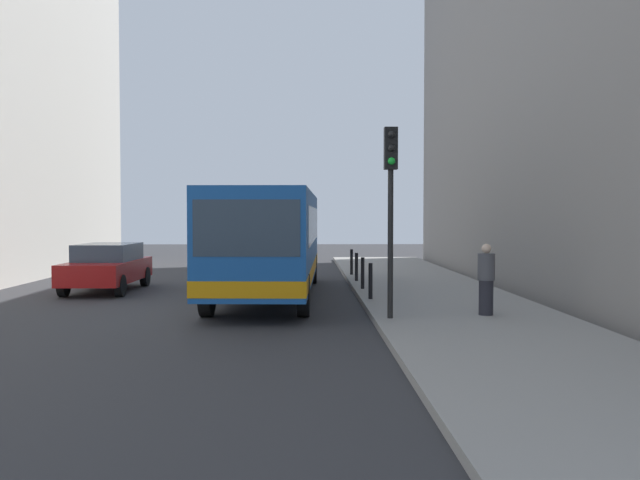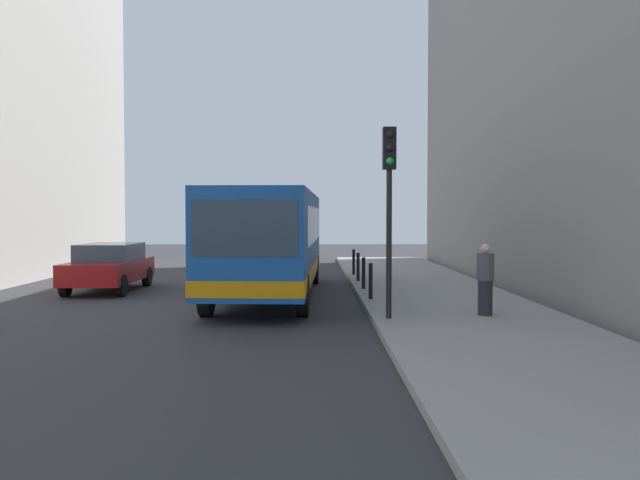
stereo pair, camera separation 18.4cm
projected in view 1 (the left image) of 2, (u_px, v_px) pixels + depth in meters
name	position (u px, v px, depth m)	size (l,w,h in m)	color
ground_plane	(234.00, 314.00, 16.40)	(80.00, 80.00, 0.00)	#2D2D30
sidewalk	(458.00, 311.00, 16.52)	(4.40, 40.00, 0.15)	gray
building_right	(635.00, 1.00, 20.33)	(7.00, 32.00, 17.43)	gray
bus	(270.00, 237.00, 19.97)	(2.94, 11.11, 3.00)	#19519E
car_beside_bus	(107.00, 266.00, 21.45)	(1.89, 4.42, 1.48)	maroon
traffic_light	(391.00, 186.00, 14.69)	(0.28, 0.33, 4.10)	black
bollard_near	(371.00, 281.00, 18.22)	(0.11, 0.11, 0.95)	black
bollard_mid	(363.00, 273.00, 20.71)	(0.11, 0.11, 0.95)	black
bollard_far	(356.00, 267.00, 23.21)	(0.11, 0.11, 0.95)	black
bollard_farthest	(352.00, 262.00, 25.71)	(0.11, 0.11, 0.95)	black
pedestrian_near_signal	(486.00, 280.00, 15.25)	(0.38, 0.38, 1.59)	#26262D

